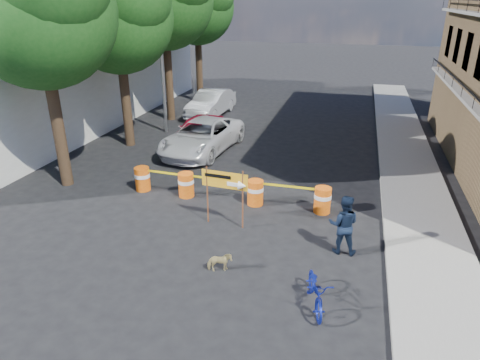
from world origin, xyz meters
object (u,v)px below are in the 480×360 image
Objects in this scene: barrel_far_right at (322,200)px; suv_white at (202,136)px; barrel_far_left at (142,178)px; sedan_red at (198,129)px; barrel_mid_right at (255,192)px; bicycle at (317,276)px; dog at (220,262)px; pedestrian at (343,225)px; barrel_mid_left at (186,184)px; sedan_silver at (211,103)px; detour_sign at (231,185)px.

barrel_far_right is 7.71m from suv_white.
sedan_red is (-0.02, 6.01, 0.19)m from barrel_far_left.
suv_white is (-6.03, 4.81, 0.27)m from barrel_far_right.
barrel_mid_right is (4.37, -0.07, 0.00)m from barrel_far_left.
bicycle reaches higher than dog.
barrel_mid_right is 1.39× the size of dog.
bicycle is at bearing 78.97° from pedestrian.
sedan_silver is at bearing 104.41° from barrel_mid_left.
barrel_far_left is 0.53× the size of bicycle.
barrel_mid_right reaches higher than dog.
dog is at bearing -76.17° from detour_sign.
barrel_far_left is at bearing -82.66° from sedan_red.
barrel_far_left is 6.69m from barrel_far_right.
pedestrian is (5.66, -2.30, 0.41)m from barrel_mid_left.
sedan_silver is (-5.49, 11.31, 0.30)m from barrel_mid_right.
suv_white is at bearing -70.71° from sedan_silver.
bicycle is at bearing -86.50° from barrel_far_right.
dog is (-2.59, 0.72, -0.57)m from bicycle.
detour_sign is 2.99× the size of dog.
sedan_red is at bearing 121.66° from detour_sign.
barrel_far_left is 11.30m from sedan_silver.
suv_white is (-1.12, 4.83, 0.27)m from barrel_mid_left.
barrel_far_right is 4.76m from dog.
barrel_far_right is 0.46× the size of detour_sign.
barrel_far_left is 0.51× the size of pedestrian.
sedan_silver reaches higher than barrel_mid_right.
dog is at bearing -66.46° from sedan_silver.
barrel_mid_right is at bearing 0.36° from barrel_mid_left.
dog is 0.17× the size of sedan_red.
detour_sign is at bearing -102.46° from barrel_mid_right.
barrel_mid_left is 4.97m from suv_white.
barrel_mid_left is 1.00× the size of barrel_mid_right.
detour_sign is 3.55m from pedestrian.
barrel_mid_left is 0.23× the size of sedan_red.
barrel_mid_left is 0.17× the size of suv_white.
barrel_far_right is at bearing -51.27° from dog.
sedan_silver is at bearing 101.48° from bicycle.
barrel_mid_left and barrel_mid_right have the same top height.
bicycle is at bearing -43.02° from barrel_mid_left.
sedan_silver is (-1.78, 6.49, 0.03)m from suv_white.
barrel_far_left is 4.80m from suv_white.
barrel_mid_right is at bearing -37.69° from pedestrian.
sedan_red is at bearing 125.24° from suv_white.
sedan_red is at bearing -74.24° from sedan_silver.
dog is at bearing -60.80° from suv_white.
sedan_silver is (-1.10, 5.23, 0.10)m from sedan_red.
barrel_far_right is 0.17× the size of suv_white.
bicycle reaches higher than sedan_red.
barrel_mid_left is 0.46× the size of detour_sign.
dog is 0.12× the size of suv_white.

